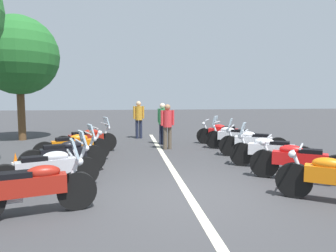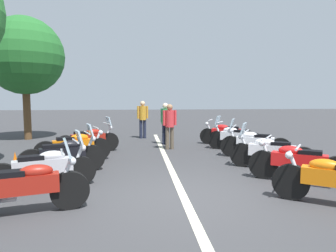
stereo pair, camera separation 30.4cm
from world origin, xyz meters
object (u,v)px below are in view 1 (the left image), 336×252
Objects in this scene: motorcycle_right_row_3 at (252,142)px; motorcycle_left_row_2 at (65,155)px; motorcycle_right_row_2 at (270,151)px; motorcycle_right_row_5 at (223,133)px; bystander_2 at (167,123)px; motorcycle_left_row_0 at (34,187)px; traffic_cone_0 at (16,166)px; motorcycle_right_row_1 at (298,161)px; bystander_0 at (139,117)px; motorcycle_left_row_4 at (87,140)px; roadside_tree_0 at (19,56)px; motorcycle_left_row_1 at (48,168)px; motorcycle_left_row_3 at (73,147)px; bystander_1 at (162,120)px; motorcycle_right_row_4 at (232,137)px.

motorcycle_left_row_2 is at bearing 40.04° from motorcycle_right_row_3.
motorcycle_right_row_2 is 0.98× the size of motorcycle_right_row_5.
bystander_2 reaches higher than motorcycle_right_row_3.
motorcycle_left_row_0 is 2.71m from traffic_cone_0.
bystander_0 is at bearing -32.95° from motorcycle_right_row_1.
motorcycle_right_row_5 is (1.21, -5.18, -0.01)m from motorcycle_left_row_4.
bystander_0 is at bearing -91.67° from roadside_tree_0.
motorcycle_right_row_3 is at bearing 4.17° from motorcycle_left_row_1.
motorcycle_left_row_1 is 1.02× the size of motorcycle_right_row_5.
roadside_tree_0 reaches higher than motorcycle_left_row_3.
motorcycle_left_row_2 is 1.13m from traffic_cone_0.
motorcycle_right_row_2 is at bearing -127.66° from roadside_tree_0.
motorcycle_left_row_2 is 5.33m from motorcycle_right_row_2.
motorcycle_left_row_2 is at bearing 123.86° from bystander_2.
motorcycle_left_row_1 is at bearing 132.50° from bystander_2.
motorcycle_left_row_3 is 4.25m from bystander_1.
motorcycle_right_row_1 is at bearing -171.88° from bystander_0.
motorcycle_right_row_1 is at bearing 114.04° from motorcycle_right_row_3.
motorcycle_left_row_2 is 2.83m from motorcycle_left_row_4.
bystander_0 is 3.18m from bystander_2.
bystander_1 is at bearing 24.19° from motorcycle_left_row_3.
motorcycle_left_row_1 is (1.35, 0.12, -0.01)m from motorcycle_left_row_0.
bystander_1 reaches higher than motorcycle_right_row_3.
motorcycle_right_row_2 is 3.19× the size of traffic_cone_0.
motorcycle_left_row_4 reaches higher than motorcycle_left_row_1.
bystander_1 reaches higher than traffic_cone_0.
motorcycle_right_row_5 is at bearing 22.65° from motorcycle_left_row_1.
traffic_cone_0 is at bearing 58.85° from motorcycle_right_row_4.
bystander_2 reaches higher than motorcycle_left_row_0.
motorcycle_left_row_2 reaches higher than motorcycle_left_row_3.
motorcycle_left_row_0 is at bearing 79.78° from motorcycle_right_row_4.
motorcycle_left_row_3 is 1.05× the size of motorcycle_right_row_5.
traffic_cone_0 is at bearing -137.42° from motorcycle_left_row_4.
motorcycle_right_row_1 is (-4.16, -5.23, -0.01)m from motorcycle_left_row_4.
motorcycle_right_row_2 is at bearing -53.67° from motorcycle_right_row_1.
motorcycle_left_row_3 is 3.61m from bystander_2.
motorcycle_right_row_5 is 4.04m from bystander_0.
bystander_2 is at bearing -15.90° from motorcycle_left_row_4.
traffic_cone_0 is 7.26m from bystander_0.
motorcycle_left_row_1 is at bearing 25.42° from bystander_1.
motorcycle_left_row_1 reaches higher than motorcycle_right_row_5.
motorcycle_right_row_4 is (4.14, 0.11, 0.01)m from motorcycle_right_row_1.
bystander_0 is at bearing -13.68° from motorcycle_right_row_4.
motorcycle_left_row_1 is at bearing 78.55° from motorcycle_left_row_0.
motorcycle_right_row_1 is 4.14m from motorcycle_right_row_4.
bystander_0 is (7.61, -2.13, 0.55)m from motorcycle_left_row_1.
motorcycle_left_row_3 is 1.47m from motorcycle_left_row_4.
motorcycle_left_row_4 is at bearing 72.30° from motorcycle_left_row_0.
motorcycle_left_row_4 reaches higher than traffic_cone_0.
bystander_1 reaches higher than motorcycle_left_row_4.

